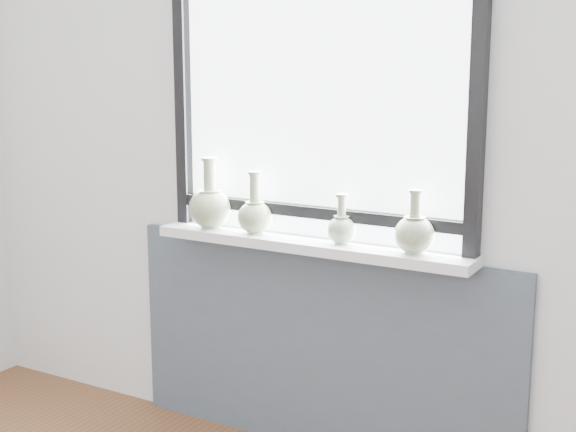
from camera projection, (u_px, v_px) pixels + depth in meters
The scene contains 8 objects.
back_wall at pixel (322, 134), 3.10m from camera, with size 3.60×0.02×2.60m, color silver.
apron_panel at pixel (316, 350), 3.24m from camera, with size 1.70×0.03×0.86m, color #475063.
windowsill at pixel (309, 245), 3.09m from camera, with size 1.32×0.18×0.04m, color white.
window at pixel (317, 97), 3.04m from camera, with size 1.30×0.06×1.05m.
vase_a at pixel (210, 205), 3.30m from camera, with size 0.18×0.18×0.29m.
vase_b at pixel (255, 214), 3.19m from camera, with size 0.14×0.14×0.25m.
vase_c at pixel (341, 228), 3.02m from camera, with size 0.11×0.11×0.19m.
vase_d at pixel (414, 232), 2.86m from camera, with size 0.15×0.15×0.23m.
Camera 1 is at (1.44, -0.94, 1.58)m, focal length 50.00 mm.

